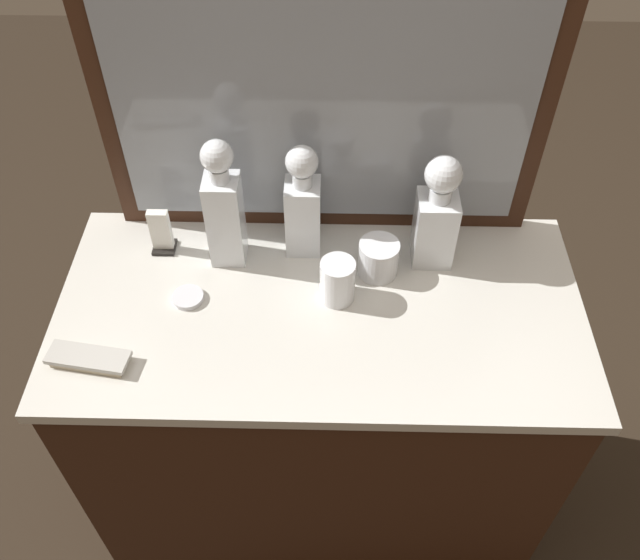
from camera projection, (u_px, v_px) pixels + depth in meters
name	position (u px, v px, depth m)	size (l,w,h in m)	color
ground_plane	(320.00, 488.00, 2.06)	(6.00, 6.00, 0.00)	#2D2319
dresser	(320.00, 413.00, 1.74)	(1.11, 0.56, 0.86)	#381E11
dresser_mirror	(323.00, 85.00, 1.33)	(0.93, 0.03, 0.73)	#381E11
crystal_decanter_right	(225.00, 214.00, 1.43)	(0.07, 0.07, 0.31)	white
crystal_decanter_far_right	(436.00, 221.00, 1.44)	(0.09, 0.09, 0.27)	white
crystal_decanter_far_left	(303.00, 210.00, 1.47)	(0.08, 0.08, 0.27)	white
crystal_tumbler_front	(378.00, 260.00, 1.47)	(0.09, 0.09, 0.08)	white
crystal_tumbler_far_right	(337.00, 282.00, 1.41)	(0.07, 0.07, 0.10)	white
silver_brush_far_right	(89.00, 359.00, 1.32)	(0.17, 0.08, 0.02)	#B7A88C
porcelain_dish	(188.00, 297.00, 1.43)	(0.07, 0.07, 0.01)	silver
napkin_holder	(161.00, 234.00, 1.51)	(0.05, 0.05, 0.11)	black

